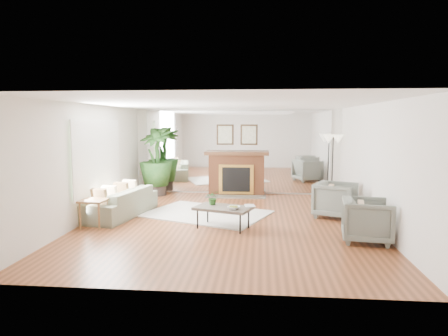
# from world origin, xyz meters

# --- Properties ---
(ground) EXTENTS (7.00, 7.00, 0.00)m
(ground) POSITION_xyz_m (0.00, 0.00, 0.00)
(ground) COLOR brown
(ground) RESTS_ON ground
(wall_left) EXTENTS (0.02, 7.00, 2.50)m
(wall_left) POSITION_xyz_m (-2.99, 0.00, 1.25)
(wall_left) COLOR silver
(wall_left) RESTS_ON ground
(wall_right) EXTENTS (0.02, 7.00, 2.50)m
(wall_right) POSITION_xyz_m (2.99, 0.00, 1.25)
(wall_right) COLOR silver
(wall_right) RESTS_ON ground
(wall_back) EXTENTS (6.00, 0.02, 2.50)m
(wall_back) POSITION_xyz_m (0.00, 3.49, 1.25)
(wall_back) COLOR silver
(wall_back) RESTS_ON ground
(mirror_panel) EXTENTS (5.40, 0.04, 2.40)m
(mirror_panel) POSITION_xyz_m (0.00, 3.47, 1.25)
(mirror_panel) COLOR silver
(mirror_panel) RESTS_ON wall_back
(window_panel) EXTENTS (0.04, 2.40, 1.50)m
(window_panel) POSITION_xyz_m (-2.96, 0.40, 1.35)
(window_panel) COLOR #B2E09E
(window_panel) RESTS_ON wall_left
(fireplace) EXTENTS (1.85, 0.83, 2.05)m
(fireplace) POSITION_xyz_m (0.00, 3.26, 0.66)
(fireplace) COLOR brown
(fireplace) RESTS_ON ground
(area_rug) EXTENTS (3.18, 2.75, 0.03)m
(area_rug) POSITION_xyz_m (-0.55, 0.72, 0.01)
(area_rug) COLOR white
(area_rug) RESTS_ON ground
(coffee_table) EXTENTS (1.24, 0.96, 0.44)m
(coffee_table) POSITION_xyz_m (-0.04, -0.47, 0.40)
(coffee_table) COLOR #675E51
(coffee_table) RESTS_ON ground
(sofa) EXTENTS (1.20, 2.23, 0.62)m
(sofa) POSITION_xyz_m (-2.45, 0.39, 0.31)
(sofa) COLOR gray
(sofa) RESTS_ON ground
(armchair_back) EXTENTS (1.13, 1.11, 0.79)m
(armchair_back) POSITION_xyz_m (2.37, 0.73, 0.39)
(armchair_back) COLOR slate
(armchair_back) RESTS_ON ground
(armchair_front) EXTENTS (0.96, 0.94, 0.77)m
(armchair_front) POSITION_xyz_m (2.60, -1.10, 0.39)
(armchair_front) COLOR slate
(armchair_front) RESTS_ON ground
(side_table) EXTENTS (0.52, 0.52, 0.57)m
(side_table) POSITION_xyz_m (-2.65, -0.61, 0.48)
(side_table) COLOR olive
(side_table) RESTS_ON ground
(potted_ficus) EXTENTS (1.20, 1.20, 1.97)m
(potted_ficus) POSITION_xyz_m (-2.32, 3.00, 1.05)
(potted_ficus) COLOR black
(potted_ficus) RESTS_ON ground
(floor_lamp) EXTENTS (0.58, 0.32, 1.77)m
(floor_lamp) POSITION_xyz_m (2.70, 3.10, 1.51)
(floor_lamp) COLOR black
(floor_lamp) RESTS_ON ground
(tabletop_plant) EXTENTS (0.29, 0.26, 0.29)m
(tabletop_plant) POSITION_xyz_m (-0.27, -0.26, 0.58)
(tabletop_plant) COLOR #346224
(tabletop_plant) RESTS_ON coffee_table
(fruit_bowl) EXTENTS (0.29, 0.29, 0.06)m
(fruit_bowl) POSITION_xyz_m (0.19, -0.66, 0.47)
(fruit_bowl) COLOR olive
(fruit_bowl) RESTS_ON coffee_table
(book) EXTENTS (0.24, 0.30, 0.02)m
(book) POSITION_xyz_m (0.39, -0.38, 0.45)
(book) COLOR olive
(book) RESTS_ON coffee_table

